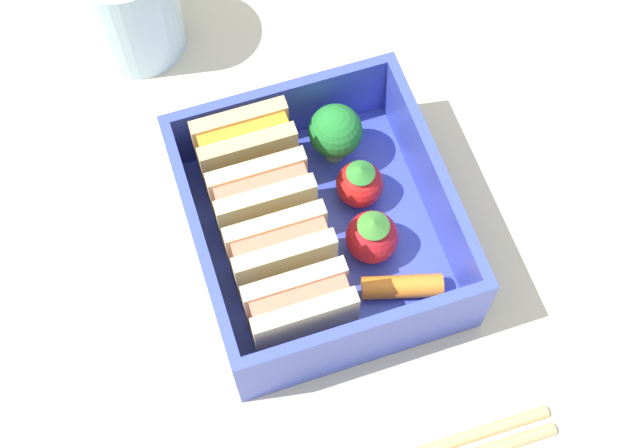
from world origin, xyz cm
name	(u,v)px	position (x,y,z in cm)	size (l,w,h in cm)	color
ground_plane	(320,251)	(0.00, 0.00, -1.00)	(120.00, 120.00, 2.00)	beige
bento_tray	(320,240)	(0.00, 0.00, 0.60)	(15.25, 13.95, 1.20)	#3B4CC3
bento_rim	(320,217)	(0.00, 0.00, 3.55)	(15.25, 13.95, 4.70)	#3B4CC3
sandwich_left	(301,312)	(-5.04, 2.73, 3.87)	(2.61, 5.47, 5.34)	beige
sandwich_center_left	(281,256)	(-1.68, 2.73, 3.87)	(2.61, 5.47, 5.34)	beige
sandwich_center	(263,203)	(1.68, 2.73, 3.87)	(2.61, 5.47, 5.34)	beige
sandwich_center_right	(246,153)	(5.04, 2.73, 3.87)	(2.61, 5.47, 5.34)	tan
carrot_stick_far_left	(402,287)	(-4.67, -3.22, 1.85)	(1.30, 1.30, 4.46)	orange
strawberry_left	(372,236)	(-1.68, -2.49, 2.81)	(2.98, 2.98, 3.58)	red
strawberry_far_left	(360,184)	(1.72, -2.96, 2.70)	(2.76, 2.76, 3.36)	red
broccoli_floret	(335,132)	(4.78, -2.51, 3.78)	(3.13, 3.13, 4.28)	#87C56F
drinking_glass	(129,4)	(17.60, 6.67, 3.72)	(6.20, 6.20, 7.45)	silver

